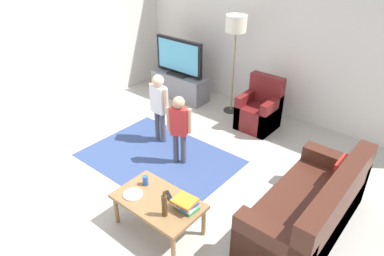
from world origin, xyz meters
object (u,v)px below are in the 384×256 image
(tv, at_px, (179,57))
(bottle, at_px, (164,205))
(couch, at_px, (312,211))
(soda_can, at_px, (145,180))
(coffee_table, at_px, (158,203))
(tv_remote, at_px, (169,196))
(child_center, at_px, (179,124))
(book_stack, at_px, (185,203))
(floor_lamp, at_px, (236,29))
(armchair, at_px, (260,111))
(child_near_tv, at_px, (159,102))
(plate, at_px, (133,194))
(tv_stand, at_px, (180,86))

(tv, distance_m, bottle, 3.84)
(couch, distance_m, soda_can, 1.92)
(coffee_table, distance_m, tv_remote, 0.14)
(child_center, xyz_separation_m, coffee_table, (0.69, -1.13, -0.27))
(book_stack, xyz_separation_m, bottle, (-0.09, -0.22, 0.07))
(floor_lamp, distance_m, book_stack, 3.39)
(coffee_table, bearing_deg, armchair, 97.03)
(tv_remote, bearing_deg, book_stack, 22.45)
(tv, bearing_deg, floor_lamp, 8.54)
(child_near_tv, distance_m, plate, 1.87)
(soda_can, bearing_deg, plate, -84.73)
(armchair, bearing_deg, tv_stand, 178.79)
(plate, bearing_deg, child_near_tv, 125.01)
(child_near_tv, relative_size, plate, 5.16)
(child_near_tv, relative_size, bottle, 3.57)
(soda_can, distance_m, plate, 0.23)
(child_center, height_order, soda_can, child_center)
(floor_lamp, xyz_separation_m, coffee_table, (1.06, -3.01, -1.17))
(couch, xyz_separation_m, soda_can, (-1.65, -0.97, 0.19))
(armchair, relative_size, soda_can, 7.50)
(tv_stand, height_order, child_near_tv, child_near_tv)
(couch, relative_size, child_near_tv, 1.59)
(tv_stand, relative_size, bottle, 3.77)
(armchair, distance_m, child_near_tv, 1.78)
(floor_lamp, relative_size, plate, 8.09)
(plate, bearing_deg, tv_remote, 36.05)
(tv_stand, distance_m, coffee_table, 3.62)
(floor_lamp, height_order, child_near_tv, floor_lamp)
(armchair, relative_size, floor_lamp, 0.51)
(book_stack, height_order, bottle, bottle)
(child_center, bearing_deg, armchair, 78.43)
(tv, bearing_deg, child_near_tv, -58.98)
(tv, bearing_deg, plate, -56.88)
(book_stack, distance_m, soda_can, 0.61)
(armchair, bearing_deg, tv_remote, -81.62)
(tv_stand, relative_size, soda_can, 10.00)
(armchair, bearing_deg, floor_lamp, 164.95)
(armchair, xyz_separation_m, tv_remote, (0.40, -2.70, 0.13))
(coffee_table, bearing_deg, plate, -156.78)
(tv, relative_size, bottle, 3.46)
(child_center, xyz_separation_m, tv_remote, (0.74, -1.01, -0.21))
(tv_stand, height_order, coffee_table, tv_stand)
(tv, relative_size, armchair, 1.22)
(armchair, height_order, child_near_tv, child_near_tv)
(couch, bearing_deg, floor_lamp, 141.15)
(bottle, bearing_deg, tv, 129.39)
(tv, relative_size, floor_lamp, 0.62)
(tv_remote, xyz_separation_m, plate, (-0.33, -0.24, -0.00))
(floor_lamp, distance_m, coffee_table, 3.40)
(book_stack, bearing_deg, tv, 132.64)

